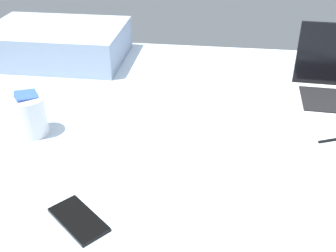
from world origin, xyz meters
The scene contains 4 objects.
bed_mattress centered at (0.00, 0.00, 9.00)cm, with size 180.00×140.00×18.00cm, color silver.
snack_cup centered at (-45.90, -7.23, 23.77)cm, with size 9.59×9.00×13.10cm.
cell_phone centered at (-22.07, -39.40, 18.40)cm, with size 6.80×14.00×0.80cm, color black.
pillow centered at (-58.66, 48.00, 24.50)cm, with size 52.00×36.00×13.00cm, color #8C9EB7.
Camera 1 is at (4.99, -100.13, 79.42)cm, focal length 44.02 mm.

